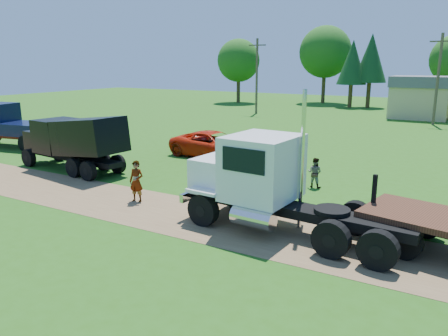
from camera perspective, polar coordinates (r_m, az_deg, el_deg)
The scene contains 11 objects.
ground at distance 18.12m, azimuth -4.30°, elevation -6.40°, with size 140.00×140.00×0.00m, color #255612.
dirt_track at distance 18.12m, azimuth -4.30°, elevation -6.38°, with size 120.00×4.20×0.01m, color brown.
white_semi_tractor at distance 16.58m, azimuth 5.23°, elevation -1.80°, with size 8.85×3.49×5.27m.
black_dump_truck at distance 26.76m, azimuth -18.99°, elevation 3.54°, with size 7.87×3.07×3.36m.
navy_truck at distance 36.70m, azimuth -26.67°, elevation 5.07°, with size 7.58×3.82×3.22m.
orange_pickup at distance 29.14m, azimuth -1.31°, elevation 3.08°, with size 2.85×6.17×1.72m, color red.
spectator_a at distance 20.14m, azimuth -11.37°, elevation -1.73°, with size 0.69×0.46×1.91m, color #999999.
spectator_b at distance 22.53m, azimuth 11.76°, elevation -0.60°, with size 0.75×0.58×1.53m, color #999999.
tan_shed at distance 54.46m, azimuth 24.21°, elevation 8.49°, with size 6.20×5.40×4.70m.
utility_poles at distance 49.19m, azimuth 26.16°, elevation 10.55°, with size 42.20×0.28×9.00m.
tree_row at distance 64.82m, azimuth 24.88°, elevation 13.24°, with size 56.92×13.27×11.68m.
Camera 1 is at (9.64, -14.03, 6.20)m, focal length 35.00 mm.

